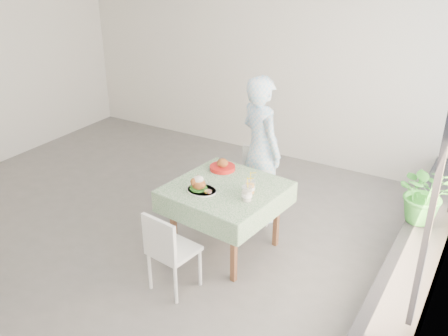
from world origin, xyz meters
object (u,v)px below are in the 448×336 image
Objects in this scene: juice_cup_orange at (250,187)px; potted_plant at (426,193)px; main_dish at (200,186)px; chair_near at (174,265)px; cafe_table at (226,211)px; diner at (261,150)px; chair_far at (255,197)px.

juice_cup_orange is 1.67m from potted_plant.
chair_near is at bearing -82.43° from main_dish.
juice_cup_orange reaches higher than cafe_table.
main_dish is at bearing -128.88° from cafe_table.
chair_near is 2.97× the size of juice_cup_orange.
cafe_table is 0.43m from main_dish.
diner is at bearing 109.94° from juice_cup_orange.
diner reaches higher than chair_far.
chair_far reaches higher than chair_near.
main_dish reaches higher than chair_far.
main_dish reaches higher than cafe_table.
chair_far reaches higher than cafe_table.
diner is at bearing 179.05° from potted_plant.
chair_far is 0.99m from juice_cup_orange.
chair_far is at bearing 76.25° from diner.
juice_cup_orange is (0.36, 0.79, 0.55)m from chair_near.
diner is 1.01m from main_dish.
chair_far is at bearing 82.50° from main_dish.
chair_near is (-0.05, -1.55, -0.00)m from chair_far.
cafe_table is 1.95m from potted_plant.
cafe_table is 1.41× the size of chair_near.
juice_cup_orange is (0.31, -0.76, 0.55)m from chair_far.
cafe_table is 0.44m from juice_cup_orange.
cafe_table is 3.73× the size of main_dish.
juice_cup_orange is at bearing 25.21° from main_dish.
potted_plant is at bearing 0.07° from chair_far.
diner is 2.80× the size of potted_plant.
cafe_table is 0.88m from diner.
main_dish is (-0.16, -1.00, -0.05)m from diner.
main_dish is 0.49m from juice_cup_orange.
chair_near is at bearing -96.53° from cafe_table.
juice_cup_orange is at bearing 65.37° from chair_near.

